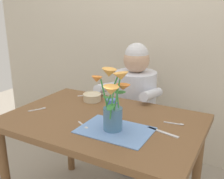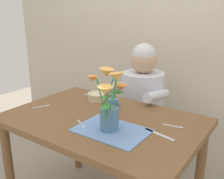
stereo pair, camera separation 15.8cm
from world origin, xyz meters
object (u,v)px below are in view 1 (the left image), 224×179
Objects in this scene: seated_person at (135,111)px; coffee_cup at (112,105)px; ceramic_bowl at (92,97)px; dinner_knife at (163,132)px; flower_vase at (113,103)px.

seated_person is 12.20× the size of coffee_cup.
seated_person is 8.35× the size of ceramic_bowl.
seated_person is 0.78m from dinner_knife.
dinner_knife is at bearing -51.50° from seated_person.
coffee_cup reaches higher than dinner_knife.
ceramic_bowl is 0.72× the size of dinner_knife.
coffee_cup is (-0.40, 0.15, 0.04)m from dinner_knife.
flower_vase is at bearing -72.35° from seated_person.
ceramic_bowl is 0.67m from dinner_knife.
flower_vase is at bearing -43.87° from ceramic_bowl.
dinner_knife is (0.25, 0.11, -0.16)m from flower_vase.
ceramic_bowl is at bearing -112.46° from seated_person.
seated_person reaches higher than dinner_knife.
ceramic_bowl is at bearing 170.83° from dinner_knife.
seated_person reaches higher than coffee_cup.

